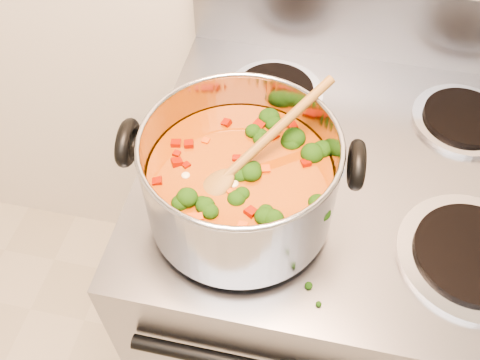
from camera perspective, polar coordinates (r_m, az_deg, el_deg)
electric_range at (r=1.32m, az=9.30°, el=-11.04°), size 0.75×0.68×1.08m
stockpot at (r=0.79m, az=-0.04°, el=-0.04°), size 0.35×0.29×0.17m
wooden_spoon at (r=0.76m, az=0.66°, el=2.35°), size 0.18×0.22×0.10m
cooktop_crumbs at (r=0.82m, az=2.83°, el=-8.44°), size 0.35×0.35×0.01m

